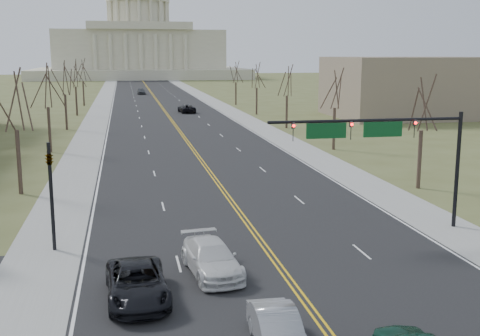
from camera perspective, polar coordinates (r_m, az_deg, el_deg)
name	(u,v)px	position (r m, az deg, el deg)	size (l,w,h in m)	color
road	(159,104)	(130.16, -7.65, 6.06)	(20.00, 380.00, 0.01)	black
cross_road	(294,286)	(28.65, 5.10, -11.07)	(120.00, 14.00, 0.01)	black
sidewalk_left	(102,105)	(130.03, -12.96, 5.88)	(4.00, 380.00, 0.03)	gray
sidewalk_right	(215,103)	(131.40, -2.39, 6.20)	(4.00, 380.00, 0.03)	gray
center_line	(159,104)	(130.16, -7.65, 6.07)	(0.42, 380.00, 0.01)	gold
edge_line_left	(113,104)	(129.97, -11.99, 5.92)	(0.15, 380.00, 0.01)	silver
edge_line_right	(205,103)	(131.09, -3.35, 6.18)	(0.15, 380.00, 0.01)	silver
capitol	(139,45)	(269.55, -9.54, 11.47)	(90.00, 60.00, 50.00)	beige
signal_mast	(382,138)	(36.55, 13.28, 2.83)	(12.12, 0.44, 7.20)	black
signal_left	(51,184)	(33.98, -17.50, -1.49)	(0.32, 0.36, 6.00)	black
tree_r_0	(423,107)	(49.37, 16.92, 5.59)	(3.74, 3.74, 8.50)	#3B2D23
tree_l_0	(15,104)	(48.33, -20.57, 5.73)	(3.96, 3.96, 9.00)	#3B2D23
tree_r_1	(335,91)	(67.66, 9.01, 7.23)	(3.74, 3.74, 8.50)	#3B2D23
tree_l_1	(47,88)	(68.09, -17.83, 7.20)	(3.96, 3.96, 9.00)	#3B2D23
tree_r_2	(287,82)	(86.71, 4.49, 8.10)	(3.74, 3.74, 8.50)	#3B2D23
tree_l_2	(64,80)	(87.95, -16.32, 7.99)	(3.96, 3.96, 9.00)	#3B2D23
tree_r_3	(257,77)	(106.11, 1.60, 8.63)	(3.74, 3.74, 8.50)	#3B2D23
tree_l_3	(75,75)	(107.87, -15.37, 8.49)	(3.96, 3.96, 9.00)	#3B2D23
tree_r_4	(236,73)	(125.69, -0.40, 8.98)	(3.74, 3.74, 8.50)	#3B2D23
tree_l_4	(83,72)	(127.81, -14.71, 8.84)	(3.96, 3.96, 9.00)	#3B2D23
bldg_right_mass	(408,87)	(106.81, 15.61, 7.42)	(25.00, 20.00, 10.00)	#7F6F5A
car_sb_inner_lead	(278,330)	(22.70, 3.58, -15.12)	(1.56, 4.47, 1.47)	#93959A
car_sb_outer_lead	(137,283)	(27.13, -9.74, -10.69)	(2.59, 5.63, 1.56)	black
car_sb_inner_second	(212,258)	(29.78, -2.72, -8.54)	(2.21, 5.44, 1.58)	silver
car_far_nb	(187,108)	(109.94, -5.09, 5.65)	(2.50, 5.43, 1.51)	black
car_far_sb	(141,91)	(160.68, -9.35, 7.21)	(1.94, 4.83, 1.65)	#4A4D51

